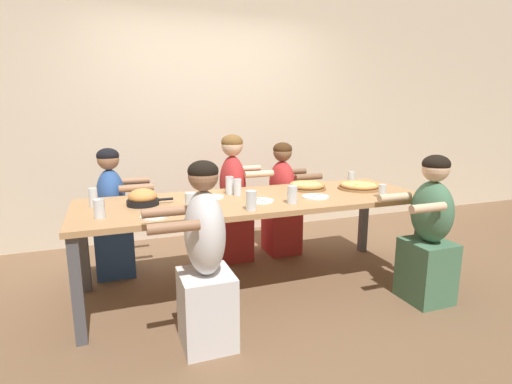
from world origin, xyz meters
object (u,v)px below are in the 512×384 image
Objects in this scene: pizza_board_second at (359,186)px; diner_near_right at (429,236)px; drinking_glass_g at (99,210)px; diner_far_left at (113,218)px; empty_plate_a at (316,197)px; drinking_glass_i at (237,188)px; drinking_glass_d at (292,196)px; skillet_bowl at (143,198)px; cocktail_glass_blue at (230,185)px; diner_far_center at (233,202)px; diner_near_midleft at (205,265)px; drinking_glass_c at (200,207)px; drinking_glass_b at (351,178)px; drinking_glass_f at (93,198)px; empty_plate_c at (260,201)px; pizza_board_main at (307,186)px; drinking_glass_e at (191,203)px; drinking_glass_j at (251,201)px; empty_plate_d at (154,217)px; diner_far_midright at (282,203)px; drinking_glass_h at (230,187)px; drinking_glass_a at (382,191)px; empty_plate_b at (211,197)px.

pizza_board_second is 0.77m from diner_near_right.
drinking_glass_g is 0.92m from diner_far_left.
drinking_glass_i is (-0.57, 0.28, 0.06)m from empty_plate_a.
drinking_glass_d is at bearing -160.01° from pizza_board_second.
skillet_bowl is 0.30× the size of diner_near_right.
diner_far_center is at bearing 69.55° from cocktail_glass_blue.
drinking_glass_c is at bearing -8.77° from diner_near_midleft.
drinking_glass_f is at bearing -176.51° from drinking_glass_b.
empty_plate_c is 1.23m from drinking_glass_f.
pizza_board_main is 2.42× the size of drinking_glass_f.
drinking_glass_e is 0.43m from drinking_glass_j.
drinking_glass_b reaches higher than empty_plate_c.
empty_plate_c is at bearing 55.17° from drinking_glass_j.
drinking_glass_d is 0.12× the size of diner_far_left.
pizza_board_second is at bearing 10.28° from empty_plate_d.
drinking_glass_j is (-0.06, -0.70, 0.02)m from cocktail_glass_blue.
drinking_glass_g is at bearing -53.56° from diner_far_center.
empty_plate_a is at bearing 28.49° from diner_far_center.
diner_far_center reaches higher than drinking_glass_i.
pizza_board_main is 2.57× the size of drinking_glass_e.
drinking_glass_d is at bearing -17.74° from skillet_bowl.
cocktail_glass_blue reaches higher than drinking_glass_b.
diner_far_midright is (0.07, 0.82, -0.25)m from empty_plate_a.
skillet_bowl reaches higher than pizza_board_main.
drinking_glass_h is at bearing -20.02° from diner_far_center.
diner_far_left is at bearing 110.06° from skillet_bowl.
drinking_glass_e is at bearing 175.88° from drinking_glass_a.
drinking_glass_f reaches higher than skillet_bowl.
drinking_glass_c is at bearing 77.50° from diner_near_right.
empty_plate_b is 0.51m from drinking_glass_j.
diner_near_midleft reaches higher than drinking_glass_j.
empty_plate_d is 1.74× the size of drinking_glass_a.
drinking_glass_d reaches higher than skillet_bowl.
skillet_bowl is at bearing 167.73° from drinking_glass_a.
drinking_glass_j is (-0.01, -0.56, -0.00)m from drinking_glass_h.
pizza_board_second is 0.85m from drinking_glass_d.
diner_near_midleft is at bearing -141.32° from drinking_glass_j.
drinking_glass_i is at bearing 174.05° from pizza_board_second.
drinking_glass_d is 0.12× the size of diner_near_midleft.
diner_far_left reaches higher than cocktail_glass_blue.
diner_far_midright is at bearing 55.75° from drinking_glass_j.
drinking_glass_g reaches higher than empty_plate_b.
drinking_glass_f reaches higher than empty_plate_b.
drinking_glass_c is at bearing -170.33° from empty_plate_a.
drinking_glass_g reaches higher than empty_plate_d.
drinking_glass_i is at bearing -58.33° from drinking_glass_h.
drinking_glass_a is 2.23m from drinking_glass_f.
diner_near_right reaches higher than drinking_glass_c.
empty_plate_d is (-1.38, -0.48, -0.02)m from pizza_board_main.
drinking_glass_f reaches higher than drinking_glass_d.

